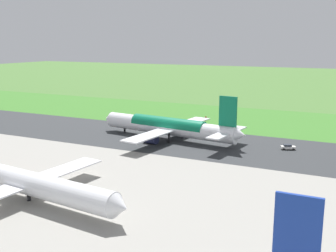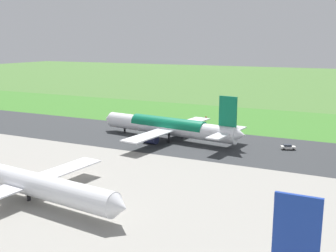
{
  "view_description": "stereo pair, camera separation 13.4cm",
  "coord_description": "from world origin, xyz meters",
  "px_view_note": "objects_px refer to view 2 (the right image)",
  "views": [
    {
      "loc": [
        -67.27,
        116.66,
        31.54
      ],
      "look_at": [
        -11.29,
        0.0,
        4.5
      ],
      "focal_mm": 43.46,
      "sensor_mm": 36.0,
      "label": 1
    },
    {
      "loc": [
        -67.39,
        116.6,
        31.54
      ],
      "look_at": [
        -11.29,
        0.0,
        4.5
      ],
      "focal_mm": 43.46,
      "sensor_mm": 36.0,
      "label": 2
    }
  ],
  "objects_px": {
    "service_car_followme": "(288,147)",
    "traffic_cone_orange": "(199,120)",
    "airliner_parked_mid": "(27,182)",
    "no_stopping_sign": "(206,120)",
    "airliner_main": "(169,127)"
  },
  "relations": [
    {
      "from": "service_car_followme",
      "to": "traffic_cone_orange",
      "type": "relative_size",
      "value": 8.3
    },
    {
      "from": "airliner_parked_mid",
      "to": "no_stopping_sign",
      "type": "height_order",
      "value": "airliner_parked_mid"
    },
    {
      "from": "airliner_parked_mid",
      "to": "service_car_followme",
      "type": "bearing_deg",
      "value": -122.7
    },
    {
      "from": "no_stopping_sign",
      "to": "service_car_followme",
      "type": "bearing_deg",
      "value": 144.3
    },
    {
      "from": "airliner_main",
      "to": "traffic_cone_orange",
      "type": "bearing_deg",
      "value": -85.13
    },
    {
      "from": "traffic_cone_orange",
      "to": "service_car_followme",
      "type": "bearing_deg",
      "value": 143.25
    },
    {
      "from": "airliner_main",
      "to": "traffic_cone_orange",
      "type": "xyz_separation_m",
      "value": [
        2.89,
        -33.88,
        -4.08
      ]
    },
    {
      "from": "traffic_cone_orange",
      "to": "airliner_main",
      "type": "bearing_deg",
      "value": 94.87
    },
    {
      "from": "airliner_main",
      "to": "no_stopping_sign",
      "type": "distance_m",
      "value": 29.48
    },
    {
      "from": "airliner_parked_mid",
      "to": "no_stopping_sign",
      "type": "distance_m",
      "value": 88.69
    },
    {
      "from": "traffic_cone_orange",
      "to": "airliner_parked_mid",
      "type": "bearing_deg",
      "value": 89.77
    },
    {
      "from": "airliner_main",
      "to": "service_car_followme",
      "type": "distance_m",
      "value": 37.63
    },
    {
      "from": "airliner_main",
      "to": "traffic_cone_orange",
      "type": "distance_m",
      "value": 34.24
    },
    {
      "from": "airliner_main",
      "to": "airliner_parked_mid",
      "type": "bearing_deg",
      "value": 86.85
    },
    {
      "from": "airliner_parked_mid",
      "to": "service_car_followme",
      "type": "xyz_separation_m",
      "value": [
        -40.52,
        -63.11,
        -3.11
      ]
    }
  ]
}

